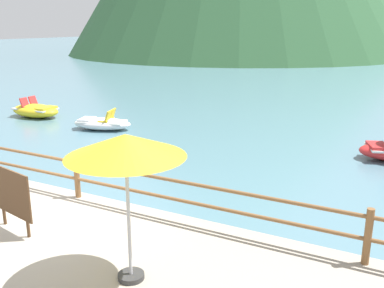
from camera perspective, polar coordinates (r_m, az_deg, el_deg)
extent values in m
plane|color=slate|center=(45.77, 19.84, 9.51)|extent=(200.00, 200.00, 0.00)
cylinder|color=brown|center=(9.76, -14.97, -4.20)|extent=(0.12, 0.12, 0.95)
cylinder|color=brown|center=(7.43, 22.23, -11.28)|extent=(0.12, 0.12, 0.95)
cylinder|color=brown|center=(9.66, -15.11, -2.34)|extent=(23.80, 0.07, 0.07)
cylinder|color=brown|center=(9.78, -14.95, -4.46)|extent=(23.80, 0.07, 0.07)
cube|color=silver|center=(8.49, -22.65, -5.93)|extent=(1.09, 0.25, 0.80)
cube|color=#4C331E|center=(8.48, -22.74, -5.96)|extent=(1.16, 0.26, 0.88)
cylinder|color=#4C331E|center=(9.04, -23.55, -8.66)|extent=(0.06, 0.06, 0.35)
cylinder|color=#4C331E|center=(8.37, -20.84, -10.33)|extent=(0.06, 0.06, 0.35)
cylinder|color=#B2B2B7|center=(6.36, -8.38, -9.58)|extent=(0.05, 0.05, 2.00)
cone|color=yellow|center=(5.99, -8.79, -0.17)|extent=(1.70, 1.70, 0.32)
cylinder|color=#333333|center=(6.82, -8.05, -16.90)|extent=(0.40, 0.40, 0.08)
cube|color=red|center=(14.58, 23.34, -0.25)|extent=(0.80, 1.00, 0.12)
ellipsoid|color=white|center=(17.69, -11.77, 2.64)|extent=(2.58, 1.74, 0.47)
cube|color=silver|center=(17.67, -11.79, 2.90)|extent=(2.03, 1.40, 0.06)
cube|color=yellow|center=(17.79, -11.00, 3.26)|extent=(0.50, 0.50, 0.08)
cube|color=yellow|center=(17.68, -10.49, 3.93)|extent=(0.31, 0.44, 0.43)
cube|color=yellow|center=(17.39, -11.54, 2.95)|extent=(0.50, 0.50, 0.08)
cube|color=yellow|center=(17.28, -11.03, 3.64)|extent=(0.31, 0.44, 0.43)
cube|color=white|center=(17.92, -13.72, 3.15)|extent=(0.72, 0.89, 0.12)
ellipsoid|color=yellow|center=(20.92, -19.99, 4.16)|extent=(2.48, 1.38, 0.59)
cube|color=silver|center=(20.91, -20.02, 4.43)|extent=(1.93, 1.13, 0.06)
cube|color=red|center=(20.85, -20.89, 4.52)|extent=(0.41, 0.41, 0.08)
cube|color=red|center=(20.94, -21.29, 5.14)|extent=(0.22, 0.41, 0.43)
cube|color=red|center=(21.20, -19.89, 4.78)|extent=(0.41, 0.41, 0.08)
cube|color=red|center=(21.29, -20.29, 5.39)|extent=(0.22, 0.41, 0.43)
cube|color=yellow|center=(20.43, -18.71, 4.48)|extent=(0.57, 0.92, 0.12)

